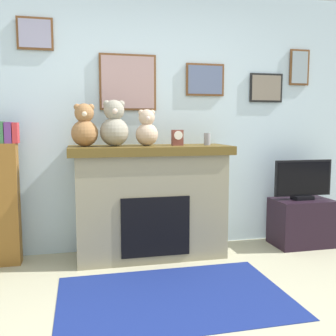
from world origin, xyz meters
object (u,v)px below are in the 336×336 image
object	(u,v)px
fireplace	(150,201)
teddy_bear_cream	(114,125)
television	(303,180)
tv_stand	(301,222)
mantel_clock	(177,138)
teddy_bear_grey	(85,127)
candle_jar	(207,139)
teddy_bear_brown	(147,129)

from	to	relation	value
fireplace	teddy_bear_cream	world-z (taller)	teddy_bear_cream
television	teddy_bear_cream	world-z (taller)	teddy_bear_cream
television	teddy_bear_cream	distance (m)	2.02
tv_stand	mantel_clock	bearing A→B (deg)	179.23
mantel_clock	teddy_bear_cream	xyz separation A→B (m)	(-0.60, 0.00, 0.11)
tv_stand	teddy_bear_grey	size ratio (longest dim) A/B	1.54
teddy_bear_cream	tv_stand	bearing A→B (deg)	-0.56
mantel_clock	teddy_bear_grey	size ratio (longest dim) A/B	0.38
tv_stand	candle_jar	world-z (taller)	candle_jar
television	fireplace	bearing A→B (deg)	178.62
tv_stand	teddy_bear_grey	bearing A→B (deg)	179.51
fireplace	television	world-z (taller)	fireplace
fireplace	television	distance (m)	1.61
teddy_bear_brown	teddy_bear_cream	bearing A→B (deg)	-179.98
tv_stand	teddy_bear_brown	distance (m)	1.91
mantel_clock	teddy_bear_cream	world-z (taller)	teddy_bear_cream
mantel_clock	tv_stand	bearing A→B (deg)	-0.77
fireplace	candle_jar	distance (m)	0.81
tv_stand	television	distance (m)	0.45
candle_jar	teddy_bear_brown	xyz separation A→B (m)	(-0.59, -0.00, 0.09)
tv_stand	mantel_clock	xyz separation A→B (m)	(-1.35, 0.02, 0.90)
mantel_clock	fireplace	bearing A→B (deg)	175.80
mantel_clock	teddy_bear_brown	world-z (taller)	teddy_bear_brown
fireplace	tv_stand	size ratio (longest dim) A/B	2.53
mantel_clock	teddy_bear_grey	world-z (taller)	teddy_bear_grey
fireplace	teddy_bear_cream	xyz separation A→B (m)	(-0.34, -0.02, 0.72)
tv_stand	teddy_bear_brown	world-z (taller)	teddy_bear_brown
teddy_bear_brown	teddy_bear_grey	bearing A→B (deg)	-179.99
teddy_bear_cream	teddy_bear_grey	bearing A→B (deg)	179.99
teddy_bear_cream	mantel_clock	bearing A→B (deg)	-0.08
tv_stand	television	size ratio (longest dim) A/B	0.94
television	tv_stand	bearing A→B (deg)	90.00
television	teddy_bear_brown	bearing A→B (deg)	179.28
fireplace	teddy_bear_brown	size ratio (longest dim) A/B	4.44
tv_stand	fireplace	bearing A→B (deg)	178.68
television	candle_jar	world-z (taller)	candle_jar
candle_jar	teddy_bear_brown	distance (m)	0.60
candle_jar	fireplace	bearing A→B (deg)	178.19
fireplace	teddy_bear_grey	distance (m)	0.92
fireplace	teddy_bear_grey	xyz separation A→B (m)	(-0.60, -0.02, 0.70)
candle_jar	teddy_bear_grey	bearing A→B (deg)	-179.98
candle_jar	teddy_bear_grey	distance (m)	1.17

